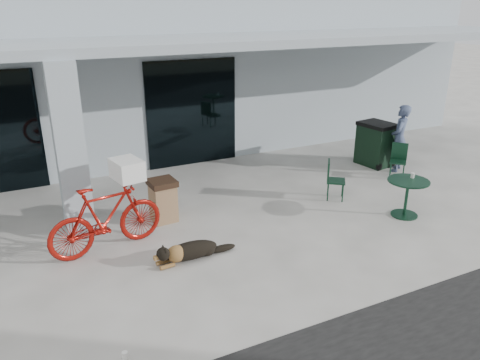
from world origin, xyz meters
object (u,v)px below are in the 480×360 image
trash_receptacle (163,200)px  wheeled_bin (376,144)px  dog (191,250)px  cafe_chair_far_b (398,161)px  cafe_table_far (406,198)px  person (399,138)px  cafe_chair_far_a (336,180)px  bicycle (106,218)px

trash_receptacle → wheeled_bin: size_ratio=0.75×
dog → cafe_chair_far_b: 6.07m
trash_receptacle → wheeled_bin: (6.00, 0.83, 0.14)m
cafe_table_far → person: (1.80, 2.14, 0.46)m
dog → wheeled_bin: bearing=16.7°
cafe_chair_far_a → person: bearing=-35.5°
cafe_table_far → cafe_chair_far_a: (-0.73, 1.32, 0.05)m
cafe_chair_far_b → trash_receptacle: trash_receptacle is taller
cafe_table_far → person: person is taller
person → wheeled_bin: 0.69m
dog → cafe_chair_far_b: (5.88, 1.46, 0.24)m
cafe_chair_far_a → cafe_chair_far_b: cafe_chair_far_a is taller
bicycle → dog: 1.55m
cafe_chair_far_a → person: 2.69m
cafe_chair_far_a → person: (2.53, 0.82, 0.41)m
cafe_chair_far_b → trash_receptacle: 5.84m
bicycle → person: bearing=-93.9°
bicycle → trash_receptacle: (1.21, 0.70, -0.18)m
trash_receptacle → dog: bearing=-91.5°
person → trash_receptacle: bearing=-34.6°
cafe_chair_far_b → cafe_table_far: bearing=-82.6°
cafe_chair_far_a → wheeled_bin: size_ratio=0.76×
dog → bicycle: bearing=136.0°
person → cafe_table_far: bearing=13.3°
dog → trash_receptacle: size_ratio=1.26×
cafe_chair_far_b → wheeled_bin: (0.16, 1.00, 0.15)m
cafe_table_far → trash_receptacle: bearing=156.5°
person → trash_receptacle: 6.22m
wheeled_bin → trash_receptacle: bearing=179.7°
dog → person: (6.24, 1.86, 0.66)m
cafe_table_far → cafe_chair_far_a: 1.51m
cafe_table_far → dog: bearing=176.4°
person → trash_receptacle: person is taller
cafe_table_far → wheeled_bin: bearing=59.7°
bicycle → trash_receptacle: size_ratio=2.37×
cafe_table_far → cafe_chair_far_a: size_ratio=0.95×
cafe_chair_far_b → person: bearing=95.2°
cafe_table_far → cafe_chair_far_a: cafe_chair_far_a is taller
bicycle → cafe_chair_far_b: bearing=-96.7°
dog → wheeled_bin: 6.54m
dog → cafe_table_far: size_ratio=1.31×
dog → cafe_chair_far_a: bearing=10.2°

